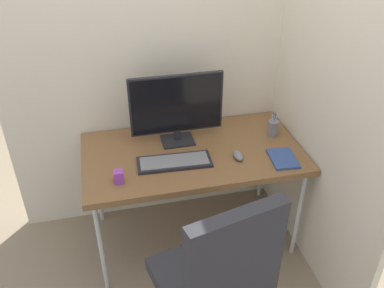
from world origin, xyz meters
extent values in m
plane|color=gray|center=(0.00, 0.00, 0.00)|extent=(8.00, 8.00, 0.00)
cube|color=beige|center=(0.00, 0.40, 1.40)|extent=(2.28, 0.04, 2.80)
cube|color=beige|center=(0.70, -0.13, 1.40)|extent=(0.04, 1.67, 2.80)
cube|color=brown|center=(0.00, 0.00, 0.70)|extent=(1.35, 0.73, 0.04)
cylinder|color=silver|center=(-0.62, -0.31, 0.34)|extent=(0.03, 0.03, 0.68)
cylinder|color=silver|center=(0.62, -0.31, 0.34)|extent=(0.03, 0.03, 0.68)
cylinder|color=silver|center=(-0.62, 0.31, 0.34)|extent=(0.03, 0.03, 0.68)
cylinder|color=silver|center=(0.62, 0.31, 0.34)|extent=(0.03, 0.03, 0.68)
sphere|color=black|center=(0.10, -0.51, 0.03)|extent=(0.05, 0.05, 0.05)
cube|color=#2D2D33|center=(-0.09, -0.73, 0.44)|extent=(0.60, 0.56, 0.08)
cube|color=#2D2D33|center=(-0.04, -0.95, 0.76)|extent=(0.46, 0.17, 0.57)
cube|color=black|center=(-0.07, 0.13, 0.73)|extent=(0.20, 0.16, 0.01)
cube|color=black|center=(-0.07, 0.14, 0.77)|extent=(0.04, 0.02, 0.07)
cube|color=black|center=(-0.07, 0.14, 0.98)|extent=(0.58, 0.02, 0.38)
cube|color=black|center=(-0.07, 0.13, 0.98)|extent=(0.55, 0.01, 0.36)
cube|color=black|center=(-0.13, -0.10, 0.73)|extent=(0.44, 0.19, 0.02)
cube|color=slate|center=(-0.13, -0.10, 0.74)|extent=(0.41, 0.15, 0.00)
ellipsoid|color=slate|center=(0.25, -0.14, 0.74)|extent=(0.05, 0.10, 0.04)
cylinder|color=slate|center=(0.55, 0.06, 0.77)|extent=(0.07, 0.07, 0.10)
cylinder|color=#B2B5BA|center=(0.54, 0.06, 0.82)|extent=(0.02, 0.01, 0.10)
cylinder|color=#B2B5BA|center=(0.56, 0.06, 0.82)|extent=(0.02, 0.01, 0.10)
torus|color=#333338|center=(0.55, 0.06, 0.78)|extent=(0.03, 0.04, 0.01)
cylinder|color=#337FD8|center=(0.56, 0.07, 0.82)|extent=(0.01, 0.02, 0.14)
cylinder|color=orange|center=(0.57, 0.07, 0.81)|extent=(0.02, 0.02, 0.12)
cube|color=#334C8C|center=(0.51, -0.21, 0.73)|extent=(0.17, 0.22, 0.01)
cube|color=purple|center=(-0.47, -0.21, 0.76)|extent=(0.05, 0.05, 0.07)
camera|label=1|loc=(-0.49, -2.07, 2.15)|focal=38.87mm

